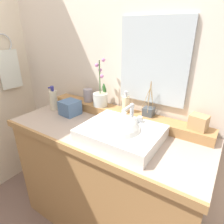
{
  "coord_description": "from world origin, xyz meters",
  "views": [
    {
      "loc": [
        0.64,
        -0.9,
        1.48
      ],
      "look_at": [
        0.06,
        -0.02,
        1.02
      ],
      "focal_mm": 30.75,
      "sensor_mm": 36.0,
      "label": 1
    }
  ],
  "objects_px": {
    "potted_plant": "(100,97)",
    "trinket_box": "(199,122)",
    "soap_dispenser": "(126,104)",
    "tumbler_cup": "(88,95)",
    "sink_basin": "(120,134)",
    "tissue_box": "(70,108)",
    "hand_towel": "(10,70)",
    "lotion_bottle": "(54,100)",
    "reed_diffuser": "(149,111)"
  },
  "relations": [
    {
      "from": "soap_dispenser",
      "to": "tumbler_cup",
      "type": "bearing_deg",
      "value": 175.52
    },
    {
      "from": "soap_dispenser",
      "to": "hand_towel",
      "type": "distance_m",
      "value": 1.16
    },
    {
      "from": "potted_plant",
      "to": "tumbler_cup",
      "type": "height_order",
      "value": "potted_plant"
    },
    {
      "from": "lotion_bottle",
      "to": "tissue_box",
      "type": "height_order",
      "value": "lotion_bottle"
    },
    {
      "from": "soap_dispenser",
      "to": "lotion_bottle",
      "type": "bearing_deg",
      "value": -166.61
    },
    {
      "from": "tumbler_cup",
      "to": "tissue_box",
      "type": "bearing_deg",
      "value": -104.92
    },
    {
      "from": "tumbler_cup",
      "to": "reed_diffuser",
      "type": "bearing_deg",
      "value": 0.98
    },
    {
      "from": "trinket_box",
      "to": "lotion_bottle",
      "type": "distance_m",
      "value": 1.07
    },
    {
      "from": "tissue_box",
      "to": "potted_plant",
      "type": "bearing_deg",
      "value": 38.65
    },
    {
      "from": "soap_dispenser",
      "to": "potted_plant",
      "type": "bearing_deg",
      "value": 177.95
    },
    {
      "from": "sink_basin",
      "to": "hand_towel",
      "type": "bearing_deg",
      "value": 174.55
    },
    {
      "from": "soap_dispenser",
      "to": "trinket_box",
      "type": "bearing_deg",
      "value": 2.07
    },
    {
      "from": "sink_basin",
      "to": "tumbler_cup",
      "type": "xyz_separation_m",
      "value": [
        -0.47,
        0.28,
        0.08
      ]
    },
    {
      "from": "tissue_box",
      "to": "sink_basin",
      "type": "bearing_deg",
      "value": -12.16
    },
    {
      "from": "potted_plant",
      "to": "soap_dispenser",
      "type": "xyz_separation_m",
      "value": [
        0.22,
        -0.01,
        -0.01
      ]
    },
    {
      "from": "sink_basin",
      "to": "trinket_box",
      "type": "height_order",
      "value": "sink_basin"
    },
    {
      "from": "reed_diffuser",
      "to": "hand_towel",
      "type": "xyz_separation_m",
      "value": [
        -1.31,
        -0.17,
        0.17
      ]
    },
    {
      "from": "sink_basin",
      "to": "tumbler_cup",
      "type": "relative_size",
      "value": 4.48
    },
    {
      "from": "soap_dispenser",
      "to": "trinket_box",
      "type": "relative_size",
      "value": 1.57
    },
    {
      "from": "tumbler_cup",
      "to": "lotion_bottle",
      "type": "height_order",
      "value": "lotion_bottle"
    },
    {
      "from": "hand_towel",
      "to": "soap_dispenser",
      "type": "bearing_deg",
      "value": 6.37
    },
    {
      "from": "soap_dispenser",
      "to": "tissue_box",
      "type": "relative_size",
      "value": 1.18
    },
    {
      "from": "potted_plant",
      "to": "trinket_box",
      "type": "bearing_deg",
      "value": 0.76
    },
    {
      "from": "soap_dispenser",
      "to": "lotion_bottle",
      "type": "xyz_separation_m",
      "value": [
        -0.58,
        -0.14,
        -0.04
      ]
    },
    {
      "from": "soap_dispenser",
      "to": "reed_diffuser",
      "type": "bearing_deg",
      "value": 13.21
    },
    {
      "from": "lotion_bottle",
      "to": "tissue_box",
      "type": "bearing_deg",
      "value": 0.24
    },
    {
      "from": "reed_diffuser",
      "to": "lotion_bottle",
      "type": "relative_size",
      "value": 1.22
    },
    {
      "from": "hand_towel",
      "to": "trinket_box",
      "type": "bearing_deg",
      "value": 5.12
    },
    {
      "from": "soap_dispenser",
      "to": "hand_towel",
      "type": "height_order",
      "value": "hand_towel"
    },
    {
      "from": "sink_basin",
      "to": "trinket_box",
      "type": "bearing_deg",
      "value": 35.67
    },
    {
      "from": "trinket_box",
      "to": "lotion_bottle",
      "type": "xyz_separation_m",
      "value": [
        -1.06,
        -0.16,
        -0.02
      ]
    },
    {
      "from": "potted_plant",
      "to": "lotion_bottle",
      "type": "relative_size",
      "value": 1.81
    },
    {
      "from": "reed_diffuser",
      "to": "potted_plant",
      "type": "bearing_deg",
      "value": -175.62
    },
    {
      "from": "tissue_box",
      "to": "hand_towel",
      "type": "distance_m",
      "value": 0.77
    },
    {
      "from": "soap_dispenser",
      "to": "reed_diffuser",
      "type": "relative_size",
      "value": 0.64
    },
    {
      "from": "reed_diffuser",
      "to": "trinket_box",
      "type": "bearing_deg",
      "value": -3.6
    },
    {
      "from": "soap_dispenser",
      "to": "lotion_bottle",
      "type": "relative_size",
      "value": 0.79
    },
    {
      "from": "trinket_box",
      "to": "hand_towel",
      "type": "xyz_separation_m",
      "value": [
        -1.62,
        -0.15,
        0.15
      ]
    },
    {
      "from": "soap_dispenser",
      "to": "trinket_box",
      "type": "distance_m",
      "value": 0.48
    },
    {
      "from": "reed_diffuser",
      "to": "tumbler_cup",
      "type": "bearing_deg",
      "value": -179.02
    },
    {
      "from": "trinket_box",
      "to": "soap_dispenser",
      "type": "bearing_deg",
      "value": -168.06
    },
    {
      "from": "tumbler_cup",
      "to": "trinket_box",
      "type": "distance_m",
      "value": 0.84
    },
    {
      "from": "soap_dispenser",
      "to": "reed_diffuser",
      "type": "distance_m",
      "value": 0.17
    },
    {
      "from": "sink_basin",
      "to": "tumbler_cup",
      "type": "distance_m",
      "value": 0.55
    },
    {
      "from": "potted_plant",
      "to": "lotion_bottle",
      "type": "xyz_separation_m",
      "value": [
        -0.36,
        -0.15,
        -0.05
      ]
    },
    {
      "from": "sink_basin",
      "to": "reed_diffuser",
      "type": "bearing_deg",
      "value": 79.7
    },
    {
      "from": "potted_plant",
      "to": "lotion_bottle",
      "type": "distance_m",
      "value": 0.39
    },
    {
      "from": "potted_plant",
      "to": "hand_towel",
      "type": "relative_size",
      "value": 1.03
    },
    {
      "from": "soap_dispenser",
      "to": "tumbler_cup",
      "type": "height_order",
      "value": "soap_dispenser"
    },
    {
      "from": "sink_basin",
      "to": "trinket_box",
      "type": "relative_size",
      "value": 4.67
    }
  ]
}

